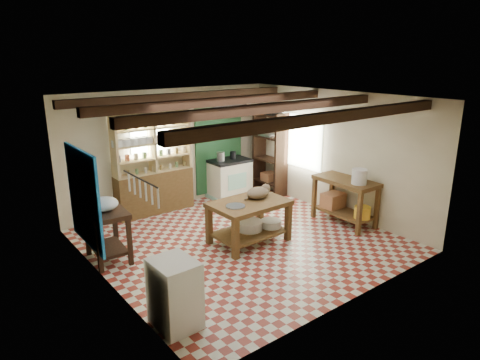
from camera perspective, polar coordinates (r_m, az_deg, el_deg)
floor at (r=7.95m, az=0.16°, el=-8.14°), size 5.00×5.00×0.02m
ceiling at (r=7.26m, az=0.17°, el=10.94°), size 5.00×5.00×0.02m
wall_back at (r=9.54m, az=-9.13°, el=4.16°), size 5.00×0.04×2.60m
wall_front at (r=5.83m, az=15.49°, el=-4.22°), size 5.00×0.04×2.60m
wall_left at (r=6.35m, az=-17.96°, el=-2.73°), size 0.04×5.00×2.60m
wall_right at (r=9.20m, az=12.56°, el=3.52°), size 0.04×5.00×2.60m
ceiling_beams at (r=7.27m, az=0.17°, el=10.00°), size 5.00×3.80×0.15m
blue_wall_patch at (r=7.23m, az=-20.09°, el=-2.28°), size 0.04×1.40×1.60m
green_wall_patch at (r=10.17m, az=-2.85°, el=4.82°), size 1.30×0.04×2.30m
window_back at (r=9.22m, az=-11.91°, el=6.12°), size 0.90×0.02×0.80m
window_right at (r=9.82m, az=8.05°, el=5.15°), size 0.02×1.30×1.20m
utensil_rail at (r=5.16m, az=-13.14°, el=-1.12°), size 0.06×0.90×0.28m
pot_rack at (r=9.68m, az=-1.48°, el=9.82°), size 0.86×0.12×0.36m
shelving_unit at (r=9.17m, az=-11.50°, el=2.26°), size 1.70×0.34×2.20m
tall_rack at (r=10.33m, az=4.01°, el=3.57°), size 0.40×0.86×2.00m
work_table at (r=7.75m, az=1.21°, el=-5.60°), size 1.38×0.93×0.77m
stove at (r=10.15m, az=-1.39°, el=0.22°), size 0.96×0.66×0.92m
prep_table at (r=7.41m, az=-17.25°, el=-7.04°), size 0.66×0.91×0.87m
white_cabinet at (r=5.54m, az=-8.70°, el=-14.76°), size 0.51×0.60×0.89m
right_counter at (r=8.84m, az=13.77°, el=-2.76°), size 0.68×1.30×0.92m
cat at (r=7.78m, az=2.41°, el=-1.72°), size 0.50×0.42×0.20m
steel_tray at (r=7.37m, az=-0.62°, el=-3.50°), size 0.34×0.34×0.02m
basin_large at (r=7.86m, az=1.25°, el=-6.07°), size 0.49×0.49×0.17m
basin_small at (r=8.01m, az=4.16°, el=-5.81°), size 0.39×0.39×0.13m
kettle_left at (r=9.87m, az=-2.60°, el=3.13°), size 0.19×0.19×0.21m
kettle_right at (r=10.06m, az=-0.94°, el=3.32°), size 0.15×0.15×0.18m
enamel_bowl at (r=7.22m, az=-17.61°, el=-3.05°), size 0.47×0.47×0.22m
white_bucket at (r=8.42m, az=15.63°, el=0.44°), size 0.30×0.30×0.29m
wicker_basket at (r=9.04m, az=12.30°, el=-2.66°), size 0.44×0.36×0.30m
yellow_tub at (r=8.61m, az=15.99°, el=-4.17°), size 0.32×0.32×0.23m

